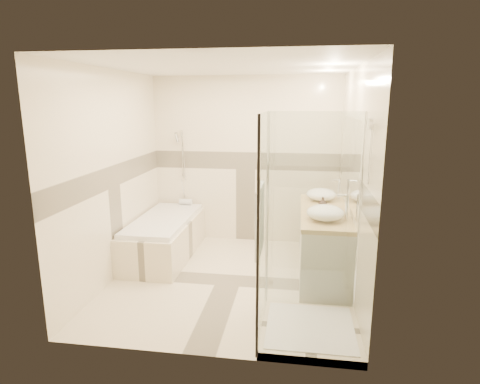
# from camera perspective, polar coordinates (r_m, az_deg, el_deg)

# --- Properties ---
(room) EXTENTS (2.82, 3.02, 2.52)m
(room) POSITION_cam_1_polar(r_m,az_deg,el_deg) (4.61, -0.98, 1.90)
(room) COLOR beige
(room) RESTS_ON ground
(bathtub) EXTENTS (0.75, 1.70, 0.56)m
(bathtub) POSITION_cam_1_polar(r_m,az_deg,el_deg) (5.72, -10.69, -6.03)
(bathtub) COLOR beige
(bathtub) RESTS_ON ground
(vanity) EXTENTS (0.58, 1.62, 0.85)m
(vanity) POSITION_cam_1_polar(r_m,az_deg,el_deg) (5.06, 11.73, -7.16)
(vanity) COLOR silver
(vanity) RESTS_ON ground
(shower_enclosure) EXTENTS (0.96, 0.93, 2.04)m
(shower_enclosure) POSITION_cam_1_polar(r_m,az_deg,el_deg) (3.84, 8.36, -12.34)
(shower_enclosure) COLOR beige
(shower_enclosure) RESTS_ON ground
(vessel_sink_near) EXTENTS (0.39, 0.39, 0.16)m
(vessel_sink_near) POSITION_cam_1_polar(r_m,az_deg,el_deg) (5.40, 11.48, -0.34)
(vessel_sink_near) COLOR white
(vessel_sink_near) RESTS_ON vanity
(vessel_sink_far) EXTENTS (0.41, 0.41, 0.17)m
(vessel_sink_far) POSITION_cam_1_polar(r_m,az_deg,el_deg) (4.51, 12.05, -2.90)
(vessel_sink_far) COLOR white
(vessel_sink_far) RESTS_ON vanity
(faucet_near) EXTENTS (0.12, 0.03, 0.29)m
(faucet_near) POSITION_cam_1_polar(r_m,az_deg,el_deg) (5.39, 13.81, 0.52)
(faucet_near) COLOR silver
(faucet_near) RESTS_ON vanity
(faucet_far) EXTENTS (0.13, 0.03, 0.30)m
(faucet_far) POSITION_cam_1_polar(r_m,az_deg,el_deg) (4.50, 14.84, -1.82)
(faucet_far) COLOR silver
(faucet_far) RESTS_ON vanity
(amenity_bottle_a) EXTENTS (0.07, 0.07, 0.14)m
(amenity_bottle_a) POSITION_cam_1_polar(r_m,az_deg,el_deg) (4.77, 11.86, -2.16)
(amenity_bottle_a) COLOR black
(amenity_bottle_a) RESTS_ON vanity
(amenity_bottle_b) EXTENTS (0.12, 0.12, 0.14)m
(amenity_bottle_b) POSITION_cam_1_polar(r_m,az_deg,el_deg) (5.02, 11.69, -1.46)
(amenity_bottle_b) COLOR black
(amenity_bottle_b) RESTS_ON vanity
(folded_towels) EXTENTS (0.19, 0.26, 0.08)m
(folded_towels) POSITION_cam_1_polar(r_m,az_deg,el_deg) (5.55, 11.39, -0.38)
(folded_towels) COLOR silver
(folded_towels) RESTS_ON vanity
(rolled_towel) EXTENTS (0.20, 0.09, 0.09)m
(rolled_towel) POSITION_cam_1_polar(r_m,az_deg,el_deg) (6.28, -7.73, -1.40)
(rolled_towel) COLOR silver
(rolled_towel) RESTS_ON bathtub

